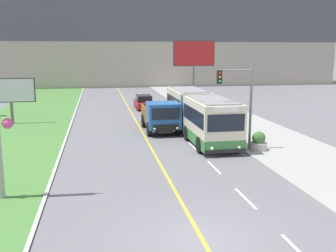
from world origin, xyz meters
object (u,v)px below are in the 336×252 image
(car_distant, at_px, (144,102))
(billboard_small, at_px, (10,92))
(city_bus, at_px, (199,114))
(planter_round_near, at_px, (259,142))
(traffic_light_mast, at_px, (241,95))
(dump_truck, at_px, (162,117))
(planter_round_third, at_px, (209,114))
(billboard_large, at_px, (194,56))
(planter_round_second, at_px, (231,126))

(car_distant, xyz_separation_m, billboard_small, (-12.07, -7.00, 2.07))
(city_bus, height_order, planter_round_near, city_bus)
(planter_round_near, bearing_deg, traffic_light_mast, 159.55)
(dump_truck, distance_m, planter_round_third, 6.54)
(city_bus, height_order, car_distant, city_bus)
(city_bus, distance_m, billboard_large, 18.59)
(city_bus, relative_size, billboard_small, 3.16)
(city_bus, bearing_deg, billboard_small, 153.40)
(billboard_small, bearing_deg, billboard_large, 29.64)
(car_distant, bearing_deg, dump_truck, -90.66)
(car_distant, xyz_separation_m, planter_round_third, (4.78, -8.61, -0.10))
(car_distant, xyz_separation_m, planter_round_second, (4.97, -14.04, -0.11))
(billboard_small, height_order, planter_round_near, billboard_small)
(car_distant, xyz_separation_m, billboard_large, (6.34, 3.48, 4.87))
(planter_round_second, bearing_deg, city_bus, -175.61)
(traffic_light_mast, bearing_deg, billboard_small, 142.72)
(city_bus, relative_size, dump_truck, 2.10)
(city_bus, bearing_deg, car_distant, 99.50)
(planter_round_near, bearing_deg, billboard_large, 86.34)
(traffic_light_mast, xyz_separation_m, planter_round_third, (1.03, 10.43, -2.86))
(traffic_light_mast, distance_m, planter_round_near, 3.10)
(dump_truck, height_order, planter_round_near, dump_truck)
(planter_round_third, bearing_deg, planter_round_near, -89.55)
(planter_round_third, bearing_deg, traffic_light_mast, -95.65)
(traffic_light_mast, height_order, billboard_large, billboard_large)
(dump_truck, height_order, planter_round_third, dump_truck)
(billboard_small, bearing_deg, planter_round_third, -5.47)
(traffic_light_mast, relative_size, planter_round_near, 4.63)
(city_bus, height_order, planter_round_third, city_bus)
(billboard_small, bearing_deg, city_bus, -26.60)
(dump_truck, height_order, traffic_light_mast, traffic_light_mast)
(dump_truck, xyz_separation_m, car_distant, (0.15, 12.86, -0.53))
(billboard_small, bearing_deg, traffic_light_mast, -37.28)
(traffic_light_mast, height_order, billboard_small, traffic_light_mast)
(city_bus, distance_m, car_distant, 14.46)
(city_bus, bearing_deg, planter_round_second, 4.39)
(city_bus, xyz_separation_m, planter_round_near, (2.49, -5.23, -0.98))
(city_bus, distance_m, planter_round_second, 2.78)
(planter_round_near, height_order, planter_round_third, planter_round_near)
(planter_round_near, height_order, planter_round_second, planter_round_near)
(dump_truck, distance_m, billboard_large, 18.11)
(dump_truck, xyz_separation_m, planter_round_third, (4.93, 4.25, -0.63))
(planter_round_second, xyz_separation_m, planter_round_third, (-0.19, 5.42, 0.01))
(planter_round_third, bearing_deg, dump_truck, -139.27)
(city_bus, bearing_deg, dump_truck, 151.46)
(car_distant, height_order, planter_round_second, car_distant)
(car_distant, bearing_deg, planter_round_third, -60.95)
(billboard_small, relative_size, planter_round_third, 3.48)
(traffic_light_mast, xyz_separation_m, billboard_small, (-15.83, 12.05, -0.69))
(billboard_large, xyz_separation_m, billboard_small, (-18.41, -10.48, -2.80))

